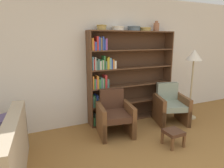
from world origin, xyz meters
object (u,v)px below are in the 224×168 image
at_px(bookshelf, 123,78).
at_px(armchair_cushioned, 170,105).
at_px(armchair_leather, 114,115).
at_px(bowl_sage, 118,28).
at_px(vase_tall, 156,27).
at_px(bowl_olive, 102,27).
at_px(bowl_brass, 145,29).
at_px(footstool, 173,134).
at_px(bowl_cream, 134,28).
at_px(floor_lamp, 194,60).

bearing_deg(bookshelf, armchair_cushioned, -30.85).
xyz_separation_m(armchair_leather, armchair_cushioned, (1.38, -0.00, 0.00)).
bearing_deg(armchair_cushioned, bowl_sage, -8.20).
height_order(bowl_sage, vase_tall, vase_tall).
xyz_separation_m(bowl_olive, bowl_sage, (0.36, 0.00, -0.01)).
xyz_separation_m(bowl_brass, vase_tall, (0.30, 0.00, 0.05)).
height_order(bowl_brass, vase_tall, vase_tall).
bearing_deg(armchair_cushioned, footstool, 70.82).
xyz_separation_m(armchair_cushioned, footstool, (-0.66, -0.86, -0.16)).
bearing_deg(vase_tall, armchair_cushioned, -80.37).
distance_m(bowl_olive, armchair_cushioned, 2.27).
bearing_deg(bowl_brass, bowl_sage, 180.00).
bearing_deg(bowl_cream, vase_tall, 0.00).
xyz_separation_m(bowl_cream, vase_tall, (0.59, 0.00, 0.04)).
height_order(bowl_olive, footstool, bowl_olive).
bearing_deg(bowl_cream, bowl_olive, -180.00).
bearing_deg(bowl_olive, bowl_cream, 0.00).
relative_size(bowl_cream, armchair_leather, 0.33).
distance_m(vase_tall, armchair_cushioned, 1.80).
relative_size(bowl_brass, armchair_cushioned, 0.31).
bearing_deg(bookshelf, bowl_sage, -173.40).
bearing_deg(bowl_olive, bowl_brass, 0.00).
bearing_deg(floor_lamp, bowl_olive, 165.42).
relative_size(bowl_sage, armchair_cushioned, 0.32).
xyz_separation_m(vase_tall, armchair_leather, (-1.30, -0.52, -1.72)).
xyz_separation_m(bookshelf, bowl_brass, (0.52, -0.02, 1.07)).
height_order(bowl_sage, footstool, bowl_sage).
height_order(bowl_brass, armchair_leather, bowl_brass).
height_order(bookshelf, floor_lamp, bookshelf).
distance_m(bowl_sage, footstool, 2.34).
relative_size(bookshelf, vase_tall, 9.01).
relative_size(bowl_olive, vase_tall, 0.92).
bearing_deg(armchair_cushioned, bowl_olive, -2.12).
bearing_deg(bowl_cream, bowl_sage, 180.00).
bearing_deg(armchair_cushioned, floor_lamp, -162.00).
bearing_deg(armchair_cushioned, bookshelf, -12.78).
relative_size(bookshelf, armchair_cushioned, 2.38).
relative_size(bowl_olive, bowl_sage, 0.77).
height_order(vase_tall, armchair_leather, vase_tall).
height_order(bowl_olive, bowl_cream, bowl_olive).
distance_m(bowl_brass, floor_lamp, 1.31).
bearing_deg(floor_lamp, footstool, -145.41).
bearing_deg(armchair_leather, bowl_cream, -133.37).
xyz_separation_m(bowl_olive, footstool, (0.77, -1.39, -1.85)).
bearing_deg(armchair_leather, floor_lamp, -169.88).
distance_m(bookshelf, footstool, 1.62).
xyz_separation_m(vase_tall, footstool, (-0.57, -1.39, -1.88)).
distance_m(bowl_olive, floor_lamp, 2.20).
distance_m(bookshelf, bowl_olive, 1.20).
bearing_deg(footstool, vase_tall, 67.77).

